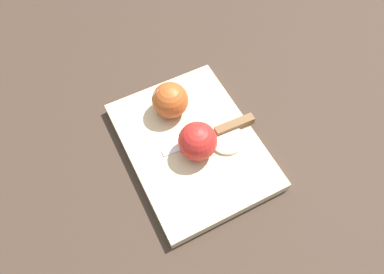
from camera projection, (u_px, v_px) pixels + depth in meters
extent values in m
plane|color=#38281E|center=(192.00, 148.00, 0.71)|extent=(4.00, 4.00, 0.00)
cube|color=#D1B789|center=(192.00, 146.00, 0.70)|extent=(0.32, 0.24, 0.02)
sphere|color=#AD4C1E|center=(170.00, 100.00, 0.70)|extent=(0.07, 0.07, 0.07)
cylinder|color=beige|center=(169.00, 98.00, 0.70)|extent=(0.03, 0.06, 0.06)
sphere|color=red|center=(197.00, 142.00, 0.65)|extent=(0.07, 0.07, 0.07)
cylinder|color=beige|center=(195.00, 144.00, 0.65)|extent=(0.06, 0.02, 0.07)
cube|color=silver|center=(190.00, 145.00, 0.69)|extent=(0.02, 0.11, 0.00)
cube|color=brown|center=(234.00, 125.00, 0.70)|extent=(0.02, 0.08, 0.02)
cylinder|color=beige|center=(227.00, 139.00, 0.69)|extent=(0.06, 0.06, 0.01)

